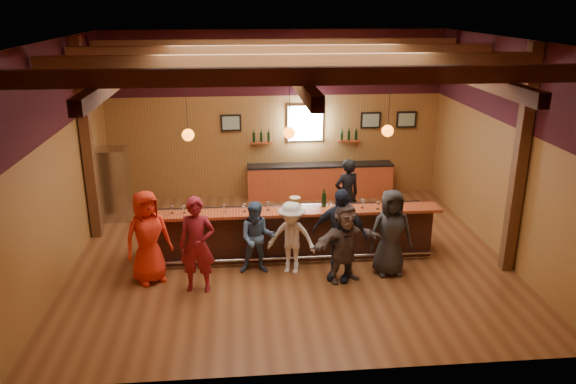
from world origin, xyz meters
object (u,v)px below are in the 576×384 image
object	(u,v)px
bar_counter	(289,231)
customer_white	(291,238)
customer_redvest	(197,245)
customer_denim	(257,238)
customer_dark	(391,233)
bartender	(347,195)
customer_orange	(148,237)
customer_navy	(340,235)
back_bar_cabinet	(320,181)
customer_brown	(345,242)
bottle_a	(324,200)
ice_bucket	(295,203)
stainless_fridge	(115,184)

from	to	relation	value
bar_counter	customer_white	bearing A→B (deg)	-92.76
bar_counter	customer_redvest	distance (m)	2.39
customer_denim	customer_dark	bearing A→B (deg)	-3.14
customer_redvest	bartender	world-z (taller)	customer_redvest
customer_orange	customer_denim	size ratio (longest dim) A/B	1.24
customer_orange	customer_navy	distance (m)	3.68
customer_orange	customer_denim	distance (m)	2.11
customer_white	back_bar_cabinet	bearing A→B (deg)	92.45
customer_orange	customer_brown	bearing A→B (deg)	-34.61
customer_denim	bottle_a	xyz separation A→B (m)	(1.42, 0.66, 0.50)
bartender	ice_bucket	world-z (taller)	bartender
customer_brown	bartender	size ratio (longest dim) A/B	0.91
customer_brown	bartender	bearing A→B (deg)	57.58
stainless_fridge	ice_bucket	xyz separation A→B (m)	(4.21, -2.71, 0.34)
customer_brown	customer_dark	size ratio (longest dim) A/B	0.91
customer_white	bartender	xyz separation A→B (m)	(1.50, 2.06, 0.13)
stainless_fridge	bar_counter	bearing A→B (deg)	-30.76
customer_orange	ice_bucket	distance (m)	3.02
customer_denim	ice_bucket	xyz separation A→B (m)	(0.81, 0.57, 0.49)
customer_navy	customer_redvest	bearing A→B (deg)	-149.37
back_bar_cabinet	customer_dark	xyz separation A→B (m)	(0.71, -4.69, 0.40)
customer_denim	customer_navy	size ratio (longest dim) A/B	0.80
back_bar_cabinet	ice_bucket	size ratio (longest dim) A/B	15.43
stainless_fridge	bartender	size ratio (longest dim) A/B	1.02
bar_counter	customer_brown	xyz separation A→B (m)	(0.94, -1.32, 0.28)
back_bar_cabinet	customer_dark	size ratio (longest dim) A/B	2.27
back_bar_cabinet	customer_white	xyz separation A→B (m)	(-1.23, -4.46, 0.27)
customer_white	bottle_a	bearing A→B (deg)	61.93
stainless_fridge	bartender	bearing A→B (deg)	-12.93
customer_denim	customer_brown	xyz separation A→B (m)	(1.66, -0.49, 0.05)
bartender	bottle_a	xyz separation A→B (m)	(-0.76, -1.34, 0.37)
customer_white	customer_dark	world-z (taller)	customer_dark
customer_dark	bottle_a	size ratio (longest dim) A/B	4.89
customer_redvest	customer_dark	distance (m)	3.76
customer_redvest	stainless_fridge	bearing A→B (deg)	126.70
customer_white	customer_navy	size ratio (longest dim) A/B	0.80
bar_counter	customer_denim	world-z (taller)	customer_denim
customer_redvest	customer_navy	size ratio (longest dim) A/B	0.99
bar_counter	bottle_a	bearing A→B (deg)	-13.62
ice_bucket	bottle_a	xyz separation A→B (m)	(0.61, 0.09, 0.01)
bar_counter	back_bar_cabinet	size ratio (longest dim) A/B	1.57
customer_navy	ice_bucket	distance (m)	1.29
back_bar_cabinet	customer_dark	bearing A→B (deg)	-81.37
customer_white	customer_brown	xyz separation A→B (m)	(0.99, -0.43, 0.05)
customer_redvest	customer_white	world-z (taller)	customer_redvest
customer_redvest	customer_brown	distance (m)	2.80
customer_white	ice_bucket	world-z (taller)	customer_white
customer_orange	customer_white	world-z (taller)	customer_orange
stainless_fridge	customer_orange	world-z (taller)	customer_orange
stainless_fridge	bartender	world-z (taller)	stainless_fridge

